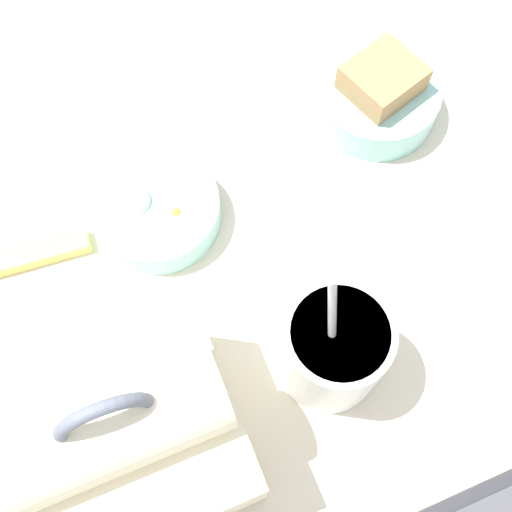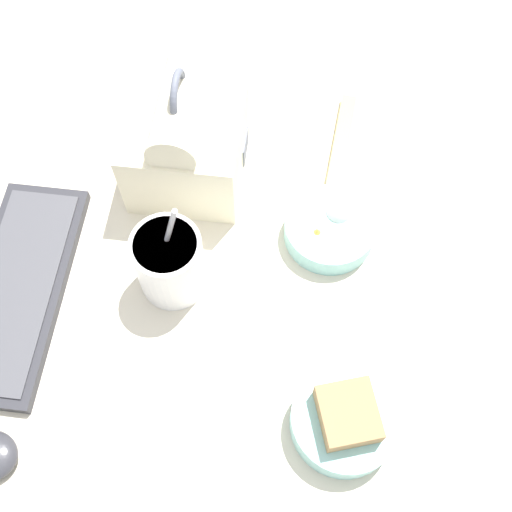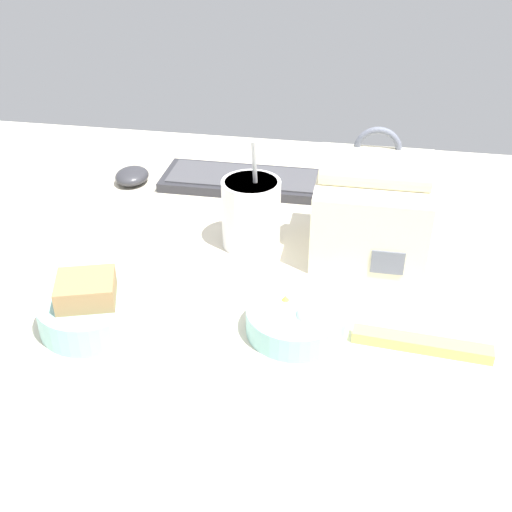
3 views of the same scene
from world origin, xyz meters
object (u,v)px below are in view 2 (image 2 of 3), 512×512
(bento_bowl_sandwich, at_px, (345,420))
(bento_bowl_snacks, at_px, (330,229))
(lunch_bag, at_px, (186,140))
(keyboard, at_px, (19,289))
(soup_cup, at_px, (170,262))
(chopstick_case, at_px, (341,142))

(bento_bowl_sandwich, xyz_separation_m, bento_bowl_snacks, (0.28, 0.04, -0.01))
(lunch_bag, relative_size, bento_bowl_sandwich, 1.55)
(keyboard, bearing_deg, bento_bowl_snacks, -71.30)
(lunch_bag, distance_m, bento_bowl_snacks, 0.25)
(soup_cup, height_order, bento_bowl_sandwich, soup_cup)
(keyboard, bearing_deg, chopstick_case, -54.53)
(bento_bowl_snacks, height_order, chopstick_case, bento_bowl_snacks)
(soup_cup, distance_m, chopstick_case, 0.35)
(bento_bowl_sandwich, relative_size, chopstick_case, 0.76)
(bento_bowl_snacks, bearing_deg, soup_cup, 115.07)
(keyboard, xyz_separation_m, chopstick_case, (0.31, -0.44, -0.00))
(soup_cup, height_order, chopstick_case, soup_cup)
(lunch_bag, height_order, chopstick_case, lunch_bag)
(bento_bowl_snacks, relative_size, chopstick_case, 0.74)
(bento_bowl_sandwich, bearing_deg, bento_bowl_snacks, 7.76)
(keyboard, bearing_deg, bento_bowl_sandwich, -105.68)
(keyboard, relative_size, bento_bowl_snacks, 2.51)
(soup_cup, distance_m, bento_bowl_sandwich, 0.31)
(lunch_bag, height_order, bento_bowl_sandwich, lunch_bag)
(bento_bowl_sandwich, bearing_deg, chopstick_case, 3.77)
(soup_cup, distance_m, bento_bowl_snacks, 0.24)
(soup_cup, relative_size, bento_bowl_snacks, 1.42)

